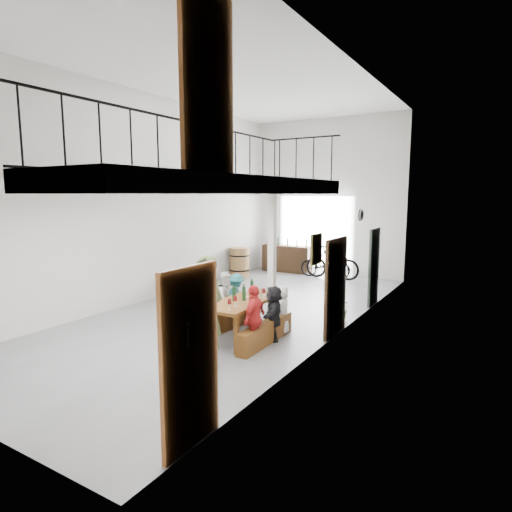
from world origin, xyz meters
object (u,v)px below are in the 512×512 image
Objects in this scene: serving_counter at (287,259)px; host_standing at (207,312)px; bench_inner at (215,322)px; oak_barrel at (240,262)px; bicycle_near at (325,264)px; tasting_table at (244,303)px; side_bench at (187,283)px.

host_standing reaches higher than serving_counter.
bench_inner is 1.14× the size of serving_counter.
oak_barrel is at bearing -118.91° from serving_counter.
serving_counter is 1.68m from bicycle_near.
bench_inner is at bearing -61.81° from oak_barrel.
tasting_table is 7.54m from serving_counter.
tasting_table is 1.17× the size of bicycle_near.
side_bench is 2.68m from oak_barrel.
serving_counter reaches higher than bicycle_near.
serving_counter is at bearing 108.14° from tasting_table.
side_bench is 0.96× the size of serving_counter.
oak_barrel is at bearing 122.15° from bench_inner.
host_standing is (2.84, -8.62, 0.45)m from serving_counter.
host_standing reaches higher than bicycle_near.
tasting_table is 1.58m from host_standing.
tasting_table is at bearing -56.17° from oak_barrel.
host_standing is (3.80, -6.84, 0.43)m from oak_barrel.
tasting_table is at bearing -35.38° from side_bench.
serving_counter is at bearing 61.84° from oak_barrel.
bench_inner is at bearing -75.69° from serving_counter.
side_bench is 5.79m from host_standing.
oak_barrel is (-2.87, 5.36, 0.27)m from bench_inner.
host_standing is 8.37m from bicycle_near.
tasting_table is 0.82m from bench_inner.
bicycle_near is at bearing -12.67° from serving_counter.
serving_counter reaches higher than bench_inner.
tasting_table is 6.38m from oak_barrel.
side_bench is 0.95× the size of host_standing.
oak_barrel is (0.15, 2.67, 0.26)m from side_bench.
serving_counter is (1.11, 4.45, 0.24)m from side_bench.
bicycle_near reaches higher than bench_inner.
bicycle_near is (2.60, 1.43, -0.06)m from oak_barrel.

